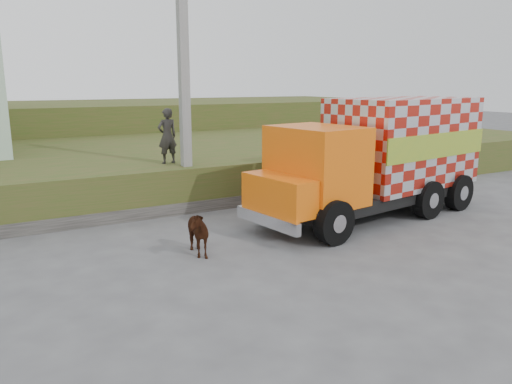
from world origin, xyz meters
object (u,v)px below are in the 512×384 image
utility_pole (184,88)px  cow (194,232)px  cargo_truck (380,156)px  pedestrian (167,136)px

utility_pole → cow: size_ratio=5.66×
cargo_truck → cow: (-6.76, -0.69, -1.34)m
cow → pedestrian: pedestrian is taller
cow → pedestrian: 5.69m
utility_pole → cow: (-1.56, -4.39, -3.48)m
utility_pole → cow: 5.81m
utility_pole → pedestrian: 1.86m
cargo_truck → cow: size_ratio=6.19×
pedestrian → cargo_truck: bearing=134.8°
utility_pole → cargo_truck: 6.73m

